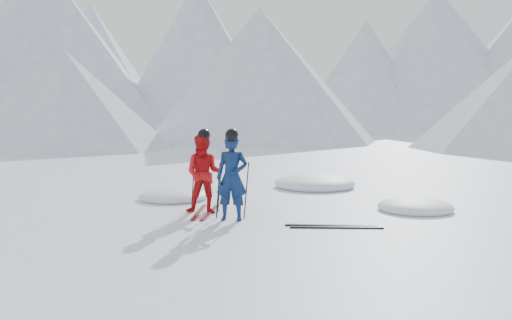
# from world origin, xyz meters

# --- Properties ---
(ground) EXTENTS (160.00, 160.00, 0.00)m
(ground) POSITION_xyz_m (0.00, 0.00, 0.00)
(ground) COLOR white
(ground) RESTS_ON ground
(mountain_range) EXTENTS (106.15, 62.94, 15.53)m
(mountain_range) POSITION_xyz_m (5.71, 35.31, 6.72)
(mountain_range) COLOR #B2BCD1
(mountain_range) RESTS_ON ground
(skier_blue) EXTENTS (0.64, 0.44, 1.69)m
(skier_blue) POSITION_xyz_m (-1.72, -0.47, 0.84)
(skier_blue) COLOR #0C204B
(skier_blue) RESTS_ON ground
(skier_red) EXTENTS (0.82, 0.65, 1.66)m
(skier_red) POSITION_xyz_m (-2.41, 0.21, 0.83)
(skier_red) COLOR red
(skier_red) RESTS_ON ground
(pole_blue_left) EXTENTS (0.11, 0.08, 1.12)m
(pole_blue_left) POSITION_xyz_m (-2.02, -0.32, 0.56)
(pole_blue_left) COLOR black
(pole_blue_left) RESTS_ON ground
(pole_blue_right) EXTENTS (0.11, 0.07, 1.12)m
(pole_blue_right) POSITION_xyz_m (-1.47, -0.22, 0.56)
(pole_blue_right) COLOR black
(pole_blue_right) RESTS_ON ground
(pole_red_left) EXTENTS (0.11, 0.09, 1.10)m
(pole_red_left) POSITION_xyz_m (-2.71, 0.46, 0.55)
(pole_red_left) COLOR black
(pole_red_left) RESTS_ON ground
(pole_red_right) EXTENTS (0.11, 0.08, 1.10)m
(pole_red_right) POSITION_xyz_m (-2.11, 0.36, 0.55)
(pole_red_right) COLOR black
(pole_red_right) RESTS_ON ground
(ski_worn_left) EXTENTS (0.20, 1.70, 0.03)m
(ski_worn_left) POSITION_xyz_m (-2.53, 0.21, 0.01)
(ski_worn_left) COLOR black
(ski_worn_left) RESTS_ON ground
(ski_worn_right) EXTENTS (0.09, 1.70, 0.03)m
(ski_worn_right) POSITION_xyz_m (-2.29, 0.21, 0.01)
(ski_worn_right) COLOR black
(ski_worn_right) RESTS_ON ground
(ski_loose_a) EXTENTS (1.70, 0.17, 0.03)m
(ski_loose_a) POSITION_xyz_m (0.19, -0.82, 0.01)
(ski_loose_a) COLOR black
(ski_loose_a) RESTS_ON ground
(ski_loose_b) EXTENTS (1.70, 0.22, 0.03)m
(ski_loose_b) POSITION_xyz_m (0.29, -0.97, 0.01)
(ski_loose_b) COLOR black
(ski_loose_b) RESTS_ON ground
(snow_lumps) EXTENTS (7.20, 5.21, 0.49)m
(snow_lumps) POSITION_xyz_m (-0.49, 3.05, 0.00)
(snow_lumps) COLOR white
(snow_lumps) RESTS_ON ground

